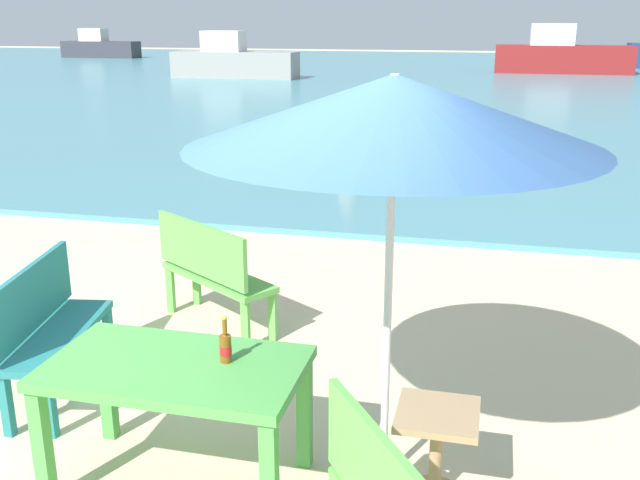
{
  "coord_description": "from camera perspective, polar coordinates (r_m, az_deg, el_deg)",
  "views": [
    {
      "loc": [
        1.4,
        -3.15,
        2.55
      ],
      "look_at": [
        -0.11,
        3.0,
        0.6
      ],
      "focal_mm": 40.33,
      "sensor_mm": 36.0,
      "label": 1
    }
  ],
  "objects": [
    {
      "name": "sea_water",
      "position": [
        33.28,
        11.55,
        12.48
      ],
      "size": [
        120.0,
        50.0,
        0.08
      ],
      "primitive_type": "cube",
      "color": "teal",
      "rests_on": "ground_plane"
    },
    {
      "name": "picnic_table_green",
      "position": [
        4.1,
        -11.36,
        -10.92
      ],
      "size": [
        1.4,
        0.8,
        0.76
      ],
      "color": "#4C9E47",
      "rests_on": "ground_plane"
    },
    {
      "name": "beer_bottle_amber",
      "position": [
        3.98,
        -7.51,
        -8.34
      ],
      "size": [
        0.07,
        0.07,
        0.26
      ],
      "color": "brown",
      "rests_on": "picnic_table_green"
    },
    {
      "name": "patio_umbrella",
      "position": [
        3.61,
        5.87,
        10.11
      ],
      "size": [
        2.1,
        2.1,
        2.3
      ],
      "color": "silver",
      "rests_on": "ground_plane"
    },
    {
      "name": "side_table_wood",
      "position": [
        4.11,
        9.21,
        -15.52
      ],
      "size": [
        0.44,
        0.44,
        0.54
      ],
      "color": "tan",
      "rests_on": "ground_plane"
    },
    {
      "name": "bench_teal_center",
      "position": [
        5.34,
        -20.77,
        -6.16
      ],
      "size": [
        0.57,
        1.25,
        0.95
      ],
      "color": "#237275",
      "rests_on": "ground_plane"
    },
    {
      "name": "bench_green_left",
      "position": [
        6.12,
        -8.65,
        -2.25
      ],
      "size": [
        1.2,
        0.95,
        0.95
      ],
      "color": "#60B24C",
      "rests_on": "ground_plane"
    },
    {
      "name": "swimmer_person",
      "position": [
        10.83,
        2.33,
        4.79
      ],
      "size": [
        0.34,
        0.34,
        0.41
      ],
      "color": "tan",
      "rests_on": "sea_water"
    },
    {
      "name": "boat_ferry",
      "position": [
        36.87,
        18.59,
        13.71
      ],
      "size": [
        6.24,
        1.7,
        2.27
      ],
      "color": "maroon",
      "rests_on": "sea_water"
    },
    {
      "name": "boat_fishing_trawler",
      "position": [
        51.47,
        -17.07,
        14.42
      ],
      "size": [
        5.15,
        1.4,
        1.87
      ],
      "color": "#38383F",
      "rests_on": "sea_water"
    },
    {
      "name": "boat_cargo_ship",
      "position": [
        32.39,
        -6.89,
        13.91
      ],
      "size": [
        5.46,
        1.49,
        1.99
      ],
      "color": "gray",
      "rests_on": "sea_water"
    }
  ]
}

